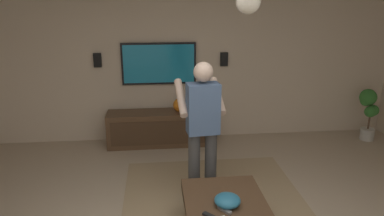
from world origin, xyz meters
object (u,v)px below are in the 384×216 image
Objects in this scene: potted_plant_short at (368,107)px; wall_speaker_left at (224,59)px; coffee_table at (225,211)px; bowl at (227,200)px; person_standing at (202,123)px; remote_grey at (225,210)px; tv at (159,64)px; wall_speaker_right at (98,60)px; vase_round at (180,105)px; media_console at (161,128)px; remote_black at (210,216)px.

potted_plant_short is 3.97× the size of wall_speaker_left.
bowl is (-0.07, -0.00, 0.16)m from coffee_table.
person_standing is 1.88× the size of potted_plant_short.
remote_grey is 0.68× the size of wall_speaker_left.
tv is 1.36× the size of potted_plant_short.
remote_grey is (-0.97, -0.08, -0.52)m from person_standing.
bowl is 1.15× the size of wall_speaker_right.
wall_speaker_left is at bearing -70.78° from vase_round.
tv reaches higher than wall_speaker_right.
potted_plant_short is 3.69m from bowl.
remote_grey is (-2.61, -0.54, 0.14)m from media_console.
bowl is 1.69× the size of remote_grey.
wall_speaker_left reaches higher than remote_black.
remote_grey is (-2.85, -0.54, -0.88)m from tv.
tv is at bearing 90.71° from wall_speaker_left.
vase_round is (0.15, 3.11, 0.08)m from potted_plant_short.
coffee_table is 3.29m from wall_speaker_right.
media_console is 1.52m from wall_speaker_left.
remote_black is (-0.17, 0.19, -0.05)m from bowl.
bowl is at bearing -177.46° from person_standing.
tv is 3.08m from remote_black.
wall_speaker_right is (0.00, 2.02, 0.02)m from wall_speaker_left.
wall_speaker_right reaches higher than vase_round.
wall_speaker_right is at bearing 78.43° from vase_round.
bowl is (-2.76, -0.59, -0.83)m from tv.
remote_black is (-2.53, 3.03, -0.17)m from potted_plant_short.
media_console is 1.82m from person_standing.
person_standing is 7.45× the size of wall_speaker_left.
bowl is at bearing 13.08° from media_console.
coffee_table is 0.20m from remote_grey.
person_standing reaches higher than remote_grey.
coffee_table is 6.67× the size of remote_black.
vase_round is at bearing 51.67° from tv.
vase_round is at bearing 87.19° from potted_plant_short.
remote_black is at bearing 170.76° from person_standing.
potted_plant_short reaches higher than remote_grey.
media_console is at bearing 88.77° from vase_round.
bowl is 1.69× the size of remote_black.
person_standing reaches higher than tv.
wall_speaker_left is at bearing -43.89° from remote_grey.
media_console is 7.73× the size of wall_speaker_right.
tv is 3.52m from potted_plant_short.
bowl reaches higher than remote_black.
media_console is at bearing 87.33° from potted_plant_short.
wall_speaker_left reaches higher than remote_grey.
remote_black is at bearing 129.89° from potted_plant_short.
person_standing is (-1.88, -0.46, -0.36)m from tv.
vase_round is 1.04m from wall_speaker_left.
vase_round is at bearing 88.77° from media_console.
remote_grey is at bearing 10.78° from tv.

